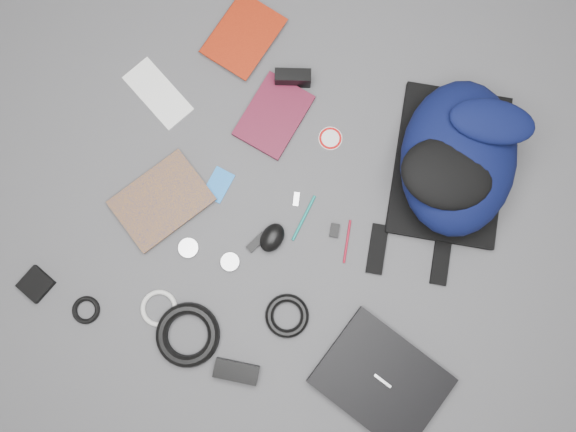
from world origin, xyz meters
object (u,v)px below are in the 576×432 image
at_px(dvd_case, 274,116).
at_px(power_brick, 236,371).
at_px(compact_camera, 293,78).
at_px(comic_book, 143,175).
at_px(laptop, 382,380).
at_px(backpack, 458,158).
at_px(mouse, 272,238).
at_px(pouch, 36,284).
at_px(textbook_red, 220,21).

bearing_deg(dvd_case, power_brick, -67.69).
bearing_deg(compact_camera, comic_book, -145.18).
bearing_deg(laptop, backpack, 108.21).
relative_size(mouse, pouch, 1.13).
xyz_separation_m(compact_camera, power_brick, (0.21, -0.81, -0.01)).
distance_m(mouse, power_brick, 0.38).
bearing_deg(backpack, textbook_red, 156.49).
xyz_separation_m(laptop, compact_camera, (-0.58, 0.66, 0.01)).
xyz_separation_m(textbook_red, dvd_case, (0.27, -0.19, -0.00)).
relative_size(backpack, comic_book, 1.89).
xyz_separation_m(backpack, textbook_red, (-0.78, 0.11, -0.09)).
distance_m(dvd_case, compact_camera, 0.12).
bearing_deg(laptop, pouch, -157.84).
height_order(dvd_case, mouse, mouse).
height_order(textbook_red, dvd_case, textbook_red).
xyz_separation_m(comic_book, dvd_case, (0.26, 0.32, -0.00)).
relative_size(dvd_case, pouch, 2.84).
height_order(mouse, pouch, mouse).
relative_size(dvd_case, compact_camera, 2.10).
distance_m(textbook_red, mouse, 0.66).
height_order(laptop, pouch, laptop).
relative_size(comic_book, dvd_case, 1.17).
distance_m(textbook_red, comic_book, 0.51).
xyz_separation_m(textbook_red, power_brick, (0.48, -0.88, 0.00)).
xyz_separation_m(laptop, dvd_case, (-0.58, 0.54, -0.01)).
bearing_deg(power_brick, dvd_case, 93.77).
bearing_deg(mouse, power_brick, -74.55).
bearing_deg(comic_book, dvd_case, 77.71).
xyz_separation_m(textbook_red, compact_camera, (0.27, -0.07, 0.02)).
bearing_deg(pouch, textbook_red, 82.25).
relative_size(textbook_red, power_brick, 1.86).
distance_m(backpack, mouse, 0.55).
bearing_deg(dvd_case, compact_camera, 92.53).
bearing_deg(pouch, laptop, 10.09).
bearing_deg(dvd_case, mouse, -60.30).
xyz_separation_m(dvd_case, power_brick, (0.22, -0.69, 0.01)).
xyz_separation_m(textbook_red, comic_book, (0.00, -0.51, -0.00)).
bearing_deg(power_brick, backpack, 55.30).
distance_m(backpack, dvd_case, 0.53).
distance_m(textbook_red, compact_camera, 0.28).
bearing_deg(textbook_red, pouch, -89.87).
relative_size(textbook_red, dvd_case, 1.04).
relative_size(backpack, power_brick, 3.98).
bearing_deg(backpack, comic_book, -168.34).
relative_size(laptop, mouse, 3.73).
xyz_separation_m(power_brick, pouch, (-0.61, -0.03, -0.00)).
distance_m(laptop, compact_camera, 0.88).
bearing_deg(laptop, dvd_case, 148.95).
relative_size(backpack, pouch, 6.31).
bearing_deg(dvd_case, laptop, -38.17).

